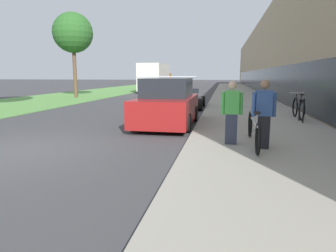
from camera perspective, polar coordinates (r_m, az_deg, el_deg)
ground_plane at (r=7.90m, az=-26.55°, el=-4.38°), size 220.00×220.00×0.00m
sidewalk_slab at (r=27.18m, az=13.24°, el=5.79°), size 4.33×70.00×0.13m
storefront_facade at (r=36.15m, az=24.60°, el=11.87°), size 10.01×70.00×7.44m
lawn_strip at (r=33.61m, az=-11.70°, el=6.45°), size 7.42×70.00×0.03m
tandem_bicycle at (r=7.43m, az=15.99°, el=-0.60°), size 0.52×2.61×0.87m
person_rider at (r=7.06m, az=17.73°, el=2.13°), size 0.53×0.21×1.55m
person_bystander at (r=7.34m, az=12.02°, el=2.51°), size 0.52×0.20×1.52m
bike_rack_hoop at (r=11.68m, az=24.12°, el=3.24°), size 0.05×0.60×0.84m
cruiser_bike_nearest at (r=12.55m, az=23.57°, el=3.18°), size 0.52×1.83×0.98m
parked_sedan_curbside at (r=10.58m, az=-0.15°, el=4.11°), size 1.95×4.00×1.74m
vintage_roadster_curbside at (r=16.31m, az=3.54°, el=5.00°), size 1.87×3.82×1.05m
moving_truck at (r=31.95m, az=-2.41°, el=9.11°), size 2.30×7.27×2.93m
street_tree_far at (r=25.13m, az=-17.66°, el=16.50°), size 3.04×3.04×6.52m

